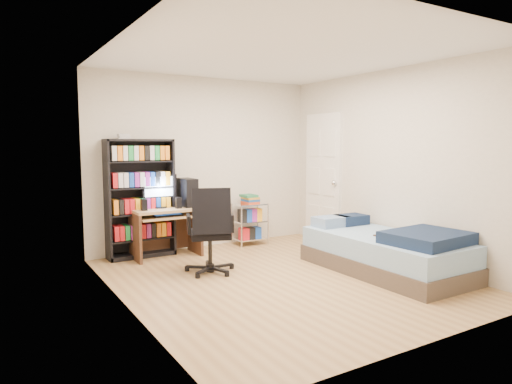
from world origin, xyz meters
TOP-DOWN VIEW (x-y plane):
  - room at (0.00, 0.00)m, footprint 3.58×4.08m
  - media_shelf at (-1.04, 1.84)m, footprint 0.90×0.30m
  - computer_desk at (-0.66, 1.70)m, footprint 0.89×0.51m
  - office_chair at (-0.58, 0.63)m, footprint 0.78×0.78m
  - wire_cart at (0.62, 1.73)m, footprint 0.49×0.36m
  - bed at (1.23, -0.43)m, footprint 1.00×2.01m
  - door at (1.72, 1.35)m, footprint 0.12×0.80m

SIDE VIEW (x-z plane):
  - bed at x=1.23m, z-range -0.03..0.54m
  - office_chair at x=-0.58m, z-range -0.19..0.85m
  - wire_cart at x=0.62m, z-range 0.12..0.89m
  - computer_desk at x=-0.66m, z-range 0.04..1.16m
  - media_shelf at x=-1.04m, z-range -0.01..1.65m
  - door at x=1.72m, z-range 0.00..2.00m
  - room at x=0.00m, z-range -0.04..2.54m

